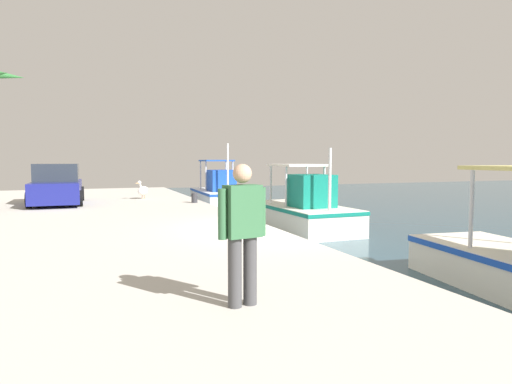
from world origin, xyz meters
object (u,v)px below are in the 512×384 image
object	(u,v)px
mooring_bollard_nearest	(194,198)
pelican	(143,190)
mooring_bollard_second	(257,220)
fishing_boat_second	(304,211)
parked_car	(57,186)
fishing_boat_nearest	(219,194)
fisherman_standing	(242,229)

from	to	relation	value
mooring_bollard_nearest	pelican	bearing A→B (deg)	-146.17
mooring_bollard_second	fishing_boat_second	bearing A→B (deg)	139.61
pelican	parked_car	distance (m)	3.57
fishing_boat_nearest	parked_car	world-z (taller)	fishing_boat_nearest
parked_car	mooring_bollard_second	bearing A→B (deg)	31.05
pelican	fisherman_standing	bearing A→B (deg)	-1.89
pelican	fisherman_standing	distance (m)	14.99
fishing_boat_second	fisherman_standing	world-z (taller)	fishing_boat_second
parked_car	mooring_bollard_nearest	world-z (taller)	parked_car
fishing_boat_nearest	fishing_boat_second	world-z (taller)	fishing_boat_nearest
fishing_boat_nearest	fishing_boat_second	xyz separation A→B (m)	(8.94, 0.61, 0.00)
pelican	mooring_bollard_nearest	size ratio (longest dim) A/B	2.31
fisherman_standing	parked_car	distance (m)	14.13
fishing_boat_second	pelican	size ratio (longest dim) A/B	5.58
pelican	fisherman_standing	size ratio (longest dim) A/B	0.54
fishing_boat_second	parked_car	bearing A→B (deg)	-119.03
fisherman_standing	pelican	bearing A→B (deg)	178.11
pelican	mooring_bollard_second	xyz separation A→B (m)	(9.63, 1.74, -0.19)
parked_car	mooring_bollard_nearest	bearing A→B (deg)	74.19
fishing_boat_nearest	parked_car	size ratio (longest dim) A/B	1.34
parked_car	mooring_bollard_nearest	size ratio (longest dim) A/B	10.61
fishing_boat_second	parked_car	xyz separation A→B (m)	(-4.65, -8.37, 0.84)
fishing_boat_nearest	mooring_bollard_nearest	bearing A→B (deg)	-24.83
fishing_boat_nearest	fishing_boat_second	distance (m)	8.97
fishing_boat_second	mooring_bollard_second	bearing A→B (deg)	-40.39
fishing_boat_second	fisherman_standing	xyz separation A→B (m)	(9.18, -5.50, 1.03)
pelican	mooring_bollard_second	size ratio (longest dim) A/B	2.18
fisherman_standing	mooring_bollard_nearest	size ratio (longest dim) A/B	4.26
fishing_boat_second	mooring_bollard_nearest	size ratio (longest dim) A/B	12.89
fishing_boat_second	pelican	xyz separation A→B (m)	(-5.79, -5.00, 0.52)
fishing_boat_nearest	pelican	bearing A→B (deg)	-54.38
fishing_boat_second	mooring_bollard_second	distance (m)	5.05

